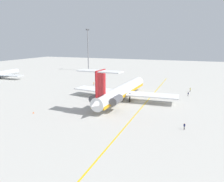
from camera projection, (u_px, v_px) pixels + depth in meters
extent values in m
plane|color=#B7B5AD|center=(141.00, 102.00, 75.73)|extent=(362.63, 362.63, 0.00)
cylinder|color=white|center=(122.00, 91.00, 77.22)|extent=(39.58, 6.06, 4.21)
cone|color=white|center=(139.00, 82.00, 94.76)|extent=(4.57, 4.24, 4.04)
cone|color=white|center=(97.00, 104.00, 59.60)|extent=(6.30, 3.86, 3.58)
cube|color=orange|center=(122.00, 93.00, 77.44)|extent=(38.71, 6.10, 0.93)
cube|color=white|center=(97.00, 90.00, 82.49)|extent=(9.15, 18.32, 0.42)
cube|color=white|center=(153.00, 95.00, 73.85)|extent=(7.57, 17.87, 0.42)
cylinder|color=#515156|center=(96.00, 98.00, 66.42)|extent=(5.37, 2.68, 2.44)
cube|color=white|center=(98.00, 98.00, 66.13)|extent=(3.21, 1.49, 0.50)
cylinder|color=#515156|center=(116.00, 100.00, 63.73)|extent=(5.37, 2.68, 2.44)
cube|color=white|center=(114.00, 100.00, 64.02)|extent=(3.21, 1.49, 0.50)
cube|color=#B2191E|center=(101.00, 83.00, 60.71)|extent=(5.71, 0.69, 7.45)
cube|color=white|center=(89.00, 71.00, 60.89)|extent=(4.23, 6.31, 0.29)
cube|color=white|center=(111.00, 72.00, 58.21)|extent=(4.23, 6.31, 0.29)
cylinder|color=black|center=(133.00, 89.00, 88.37)|extent=(0.46, 0.46, 3.19)
cylinder|color=black|center=(112.00, 96.00, 77.82)|extent=(0.46, 0.46, 3.19)
cylinder|color=black|center=(130.00, 98.00, 75.15)|extent=(0.46, 0.46, 3.19)
cylinder|color=silver|center=(0.00, 74.00, 122.87)|extent=(27.75, 5.23, 3.30)
cone|color=silver|center=(17.00, 71.00, 135.70)|extent=(2.91, 3.31, 3.13)
cube|color=silver|center=(11.00, 75.00, 120.64)|extent=(5.67, 12.90, 0.40)
cylinder|color=black|center=(0.00, 77.00, 123.20)|extent=(0.40, 0.40, 2.22)
cylinder|color=black|center=(184.00, 128.00, 51.77)|extent=(0.10, 0.10, 0.80)
cylinder|color=black|center=(184.00, 128.00, 51.71)|extent=(0.10, 0.10, 0.80)
cylinder|color=#191E4C|center=(184.00, 125.00, 51.58)|extent=(0.27, 0.27, 0.64)
sphere|color=tan|center=(185.00, 124.00, 51.48)|extent=(0.25, 0.25, 0.25)
cylinder|color=#191E4C|center=(184.00, 125.00, 51.64)|extent=(0.07, 0.07, 0.54)
cylinder|color=#191E4C|center=(185.00, 125.00, 51.51)|extent=(0.07, 0.07, 0.54)
cylinder|color=black|center=(94.00, 85.00, 104.18)|extent=(0.10, 0.10, 0.79)
cylinder|color=black|center=(94.00, 85.00, 104.14)|extent=(0.10, 0.10, 0.79)
cylinder|color=orange|center=(94.00, 83.00, 104.00)|extent=(0.27, 0.27, 0.63)
sphere|color=tan|center=(94.00, 82.00, 103.90)|extent=(0.25, 0.25, 0.25)
cylinder|color=orange|center=(94.00, 83.00, 104.05)|extent=(0.07, 0.07, 0.53)
cylinder|color=orange|center=(94.00, 83.00, 103.94)|extent=(0.07, 0.07, 0.53)
cylinder|color=black|center=(190.00, 91.00, 90.65)|extent=(0.11, 0.11, 0.86)
cylinder|color=black|center=(190.00, 91.00, 90.51)|extent=(0.11, 0.11, 0.86)
cylinder|color=yellow|center=(190.00, 89.00, 90.41)|extent=(0.29, 0.29, 0.68)
sphere|color=brown|center=(190.00, 88.00, 90.30)|extent=(0.27, 0.27, 0.27)
cylinder|color=yellow|center=(190.00, 89.00, 90.58)|extent=(0.08, 0.08, 0.58)
cylinder|color=yellow|center=(191.00, 89.00, 90.22)|extent=(0.08, 0.08, 0.58)
cylinder|color=black|center=(188.00, 95.00, 83.61)|extent=(0.10, 0.10, 0.79)
cylinder|color=black|center=(188.00, 95.00, 83.54)|extent=(0.10, 0.10, 0.79)
cylinder|color=#191E4C|center=(188.00, 93.00, 83.42)|extent=(0.27, 0.27, 0.63)
sphere|color=brown|center=(188.00, 92.00, 83.32)|extent=(0.25, 0.25, 0.25)
cylinder|color=#191E4C|center=(188.00, 93.00, 83.49)|extent=(0.07, 0.07, 0.53)
cylinder|color=#191E4C|center=(189.00, 93.00, 83.33)|extent=(0.07, 0.07, 0.53)
cone|color=#EA590F|center=(103.00, 84.00, 105.25)|extent=(0.40, 0.40, 0.55)
cone|color=#EA590F|center=(33.00, 112.00, 63.51)|extent=(0.40, 0.40, 0.55)
cube|color=gold|center=(146.00, 103.00, 74.90)|extent=(107.09, 0.89, 0.01)
cylinder|color=slate|center=(88.00, 51.00, 153.84)|extent=(0.70, 0.70, 28.66)
cube|color=#424244|center=(88.00, 29.00, 150.51)|extent=(4.00, 0.60, 0.60)
cube|color=#2D2D30|center=(87.00, 30.00, 149.22)|extent=(0.70, 0.50, 0.44)
cube|color=#2D2D30|center=(89.00, 30.00, 151.95)|extent=(0.70, 0.50, 0.44)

